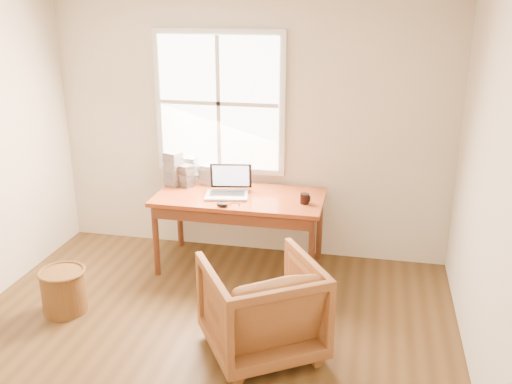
% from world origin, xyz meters
% --- Properties ---
extents(room_shell, '(4.04, 4.54, 2.64)m').
position_xyz_m(room_shell, '(-0.02, 0.16, 1.32)').
color(room_shell, '#4F371B').
rests_on(room_shell, ground).
extents(desk, '(1.60, 0.80, 0.04)m').
position_xyz_m(desk, '(0.00, 1.80, 0.73)').
color(desk, brown).
rests_on(desk, room_shell).
extents(armchair, '(1.11, 1.12, 0.74)m').
position_xyz_m(armchair, '(0.49, 0.46, 0.37)').
color(armchair, brown).
rests_on(armchair, room_shell).
extents(wicker_stool, '(0.47, 0.47, 0.37)m').
position_xyz_m(wicker_stool, '(-1.27, 0.67, 0.18)').
color(wicker_stool, brown).
rests_on(wicker_stool, room_shell).
extents(laptop, '(0.44, 0.45, 0.28)m').
position_xyz_m(laptop, '(-0.11, 1.74, 0.89)').
color(laptop, '#A2A3A8').
rests_on(laptop, desk).
extents(mouse, '(0.11, 0.07, 0.04)m').
position_xyz_m(mouse, '(-0.08, 1.47, 0.77)').
color(mouse, black).
rests_on(mouse, desk).
extents(coffee_mug, '(0.11, 0.11, 0.09)m').
position_xyz_m(coffee_mug, '(0.63, 1.71, 0.80)').
color(coffee_mug, black).
rests_on(coffee_mug, desk).
extents(cd_stack_a, '(0.13, 0.12, 0.25)m').
position_xyz_m(cd_stack_a, '(-0.60, 2.11, 0.88)').
color(cd_stack_a, silver).
rests_on(cd_stack_a, desk).
extents(cd_stack_b, '(0.18, 0.17, 0.22)m').
position_xyz_m(cd_stack_b, '(-0.60, 1.96, 0.86)').
color(cd_stack_b, '#28272D').
rests_on(cd_stack_b, desk).
extents(cd_stack_c, '(0.19, 0.18, 0.34)m').
position_xyz_m(cd_stack_c, '(-0.72, 1.96, 0.92)').
color(cd_stack_c, '#A0A1AE').
rests_on(cd_stack_c, desk).
extents(cd_stack_d, '(0.19, 0.17, 0.20)m').
position_xyz_m(cd_stack_d, '(-0.38, 2.07, 0.85)').
color(cd_stack_d, silver).
rests_on(cd_stack_d, desk).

